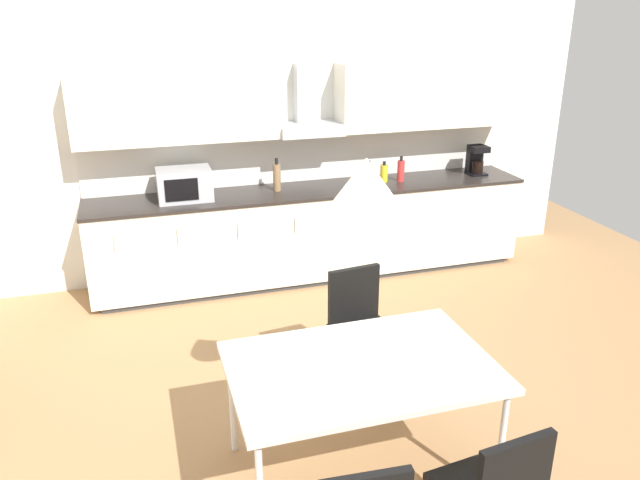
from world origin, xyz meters
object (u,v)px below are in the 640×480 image
(microwave, at_px, (184,184))
(bottle_white, at_px, (368,175))
(dining_table, at_px, (361,371))
(coffee_maker, at_px, (476,160))
(pendant_lamp, at_px, (366,180))
(chair_far_right, at_px, (360,318))
(bottle_red, at_px, (401,171))
(bottle_brown, at_px, (277,177))
(bottle_yellow, at_px, (384,173))

(microwave, distance_m, bottle_white, 1.76)
(dining_table, bearing_deg, coffee_maker, 50.62)
(pendant_lamp, bearing_deg, bottle_white, 68.21)
(chair_far_right, bearing_deg, microwave, 116.47)
(microwave, bearing_deg, bottle_red, -0.12)
(coffee_maker, height_order, bottle_brown, bottle_brown)
(coffee_maker, height_order, chair_far_right, coffee_maker)
(bottle_white, bearing_deg, pendant_lamp, -111.79)
(bottle_brown, bearing_deg, microwave, -178.20)
(coffee_maker, distance_m, chair_far_right, 2.86)
(bottle_brown, xyz_separation_m, bottle_red, (1.25, -0.03, -0.03))
(dining_table, bearing_deg, bottle_red, 62.40)
(bottle_yellow, distance_m, dining_table, 3.12)
(coffee_maker, bearing_deg, dining_table, -129.38)
(coffee_maker, distance_m, pendant_lamp, 3.72)
(pendant_lamp, bearing_deg, chair_far_right, 69.73)
(microwave, relative_size, bottle_white, 1.99)
(bottle_brown, xyz_separation_m, pendant_lamp, (-0.20, -2.82, 0.74))
(dining_table, distance_m, pendant_lamp, 1.08)
(pendant_lamp, bearing_deg, microwave, 103.19)
(bottle_white, xyz_separation_m, dining_table, (-1.10, -2.75, -0.31))
(bottle_brown, height_order, bottle_white, bottle_brown)
(coffee_maker, distance_m, bottle_brown, 2.11)
(bottle_brown, bearing_deg, pendant_lamp, -94.15)
(bottle_red, bearing_deg, coffee_maker, 2.05)
(microwave, bearing_deg, coffee_maker, 0.51)
(bottle_red, xyz_separation_m, pendant_lamp, (-1.46, -2.79, 0.76))
(coffee_maker, relative_size, pendant_lamp, 0.94)
(microwave, distance_m, dining_table, 2.89)
(coffee_maker, bearing_deg, bottle_brown, 179.98)
(bottle_yellow, relative_size, dining_table, 0.14)
(bottle_red, bearing_deg, pendant_lamp, -117.60)
(bottle_brown, distance_m, bottle_red, 1.26)
(microwave, xyz_separation_m, chair_far_right, (0.97, -1.95, -0.51))
(dining_table, relative_size, pendant_lamp, 4.49)
(pendant_lamp, bearing_deg, dining_table, -116.57)
(bottle_brown, relative_size, bottle_yellow, 1.52)
(coffee_maker, bearing_deg, bottle_yellow, -179.80)
(microwave, xyz_separation_m, bottle_brown, (0.86, 0.03, -0.01))
(bottle_brown, xyz_separation_m, chair_far_right, (0.11, -1.97, -0.50))
(dining_table, distance_m, chair_far_right, 0.92)
(coffee_maker, distance_m, bottle_red, 0.86)
(microwave, bearing_deg, dining_table, -76.81)
(microwave, height_order, pendant_lamp, pendant_lamp)
(bottle_yellow, bearing_deg, bottle_white, -160.27)
(bottle_yellow, xyz_separation_m, pendant_lamp, (-1.29, -2.82, 0.78))
(bottle_red, relative_size, bottle_yellow, 1.22)
(bottle_yellow, distance_m, pendant_lamp, 3.20)
(microwave, relative_size, coffee_maker, 1.60)
(coffee_maker, height_order, bottle_red, coffee_maker)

